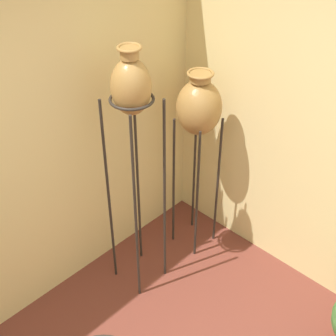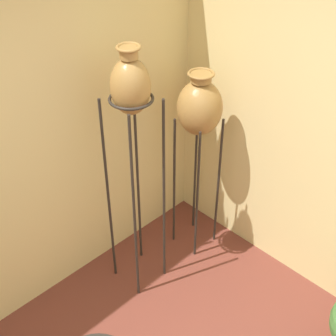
{
  "view_description": "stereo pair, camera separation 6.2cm",
  "coord_description": "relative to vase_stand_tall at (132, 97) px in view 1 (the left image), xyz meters",
  "views": [
    {
      "loc": [
        -0.88,
        -0.6,
        2.99
      ],
      "look_at": [
        1.16,
        1.37,
        0.93
      ],
      "focal_mm": 50.0,
      "sensor_mm": 36.0,
      "label": 1
    },
    {
      "loc": [
        -0.84,
        -0.64,
        2.99
      ],
      "look_at": [
        1.16,
        1.37,
        0.93
      ],
      "focal_mm": 50.0,
      "sensor_mm": 36.0,
      "label": 2
    }
  ],
  "objects": [
    {
      "name": "vase_stand_tall",
      "position": [
        0.0,
        0.0,
        0.0
      ],
      "size": [
        0.31,
        0.31,
        1.96
      ],
      "color": "#28231E",
      "rests_on": "ground_plane"
    },
    {
      "name": "vase_stand_medium",
      "position": [
        0.61,
        -0.04,
        -0.31
      ],
      "size": [
        0.34,
        0.34,
        1.62
      ],
      "color": "#28231E",
      "rests_on": "ground_plane"
    }
  ]
}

